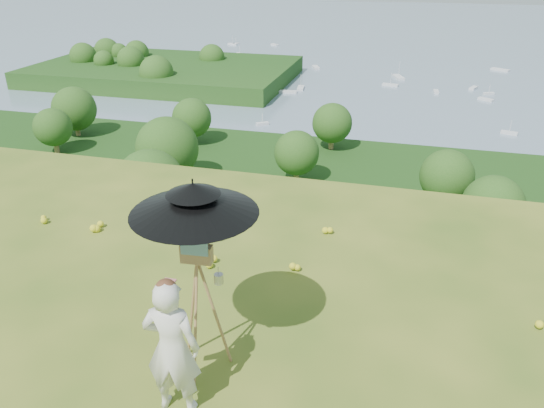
% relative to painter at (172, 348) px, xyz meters
% --- Properties ---
extents(forest_slope, '(140.00, 56.00, 22.00)m').
position_rel_painter_xyz_m(forest_slope, '(-0.88, 34.11, -29.76)').
color(forest_slope, '#0F330E').
rests_on(forest_slope, bay_water).
extents(shoreline_tier, '(170.00, 28.00, 8.00)m').
position_rel_painter_xyz_m(shoreline_tier, '(-0.88, 74.11, -36.76)').
color(shoreline_tier, '#736B5C').
rests_on(shoreline_tier, bay_water).
extents(bay_water, '(700.00, 700.00, 0.00)m').
position_rel_painter_xyz_m(bay_water, '(-0.88, 239.11, -34.76)').
color(bay_water, slate).
rests_on(bay_water, ground).
extents(peninsula, '(90.00, 60.00, 12.00)m').
position_rel_painter_xyz_m(peninsula, '(-75.88, 154.11, -29.76)').
color(peninsula, '#0F330E').
rests_on(peninsula, bay_water).
extents(slope_trees, '(110.00, 50.00, 6.00)m').
position_rel_painter_xyz_m(slope_trees, '(-0.88, 34.11, -15.76)').
color(slope_trees, '#1F4B16').
rests_on(slope_trees, forest_slope).
extents(harbor_town, '(110.00, 22.00, 5.00)m').
position_rel_painter_xyz_m(harbor_town, '(-0.88, 74.11, -30.26)').
color(harbor_town, silver).
rests_on(harbor_town, shoreline_tier).
extents(moored_boats, '(140.00, 140.00, 0.70)m').
position_rel_painter_xyz_m(moored_boats, '(-13.38, 160.11, -34.41)').
color(moored_boats, silver).
rests_on(moored_boats, bay_water).
extents(painter, '(0.58, 0.41, 1.51)m').
position_rel_painter_xyz_m(painter, '(0.00, 0.00, 0.00)').
color(painter, beige).
rests_on(painter, ground).
extents(field_easel, '(0.69, 0.69, 1.68)m').
position_rel_painter_xyz_m(field_easel, '(0.05, 0.61, 0.08)').
color(field_easel, '#9A6740').
rests_on(field_easel, ground).
extents(sun_umbrella, '(1.33, 1.33, 0.86)m').
position_rel_painter_xyz_m(sun_umbrella, '(0.04, 0.64, 1.05)').
color(sun_umbrella, black).
rests_on(sun_umbrella, field_easel).
extents(painter_cap, '(0.20, 0.23, 0.10)m').
position_rel_painter_xyz_m(painter_cap, '(0.00, 0.00, 0.72)').
color(painter_cap, '#D17572').
rests_on(painter_cap, painter).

